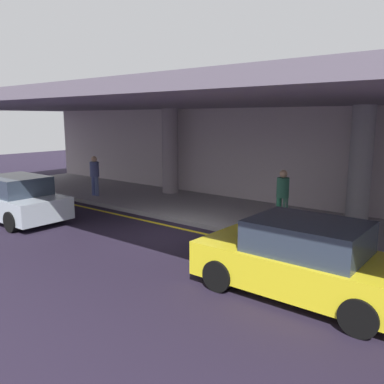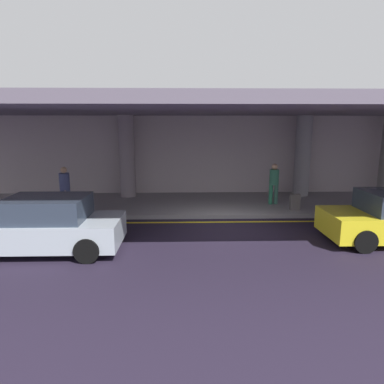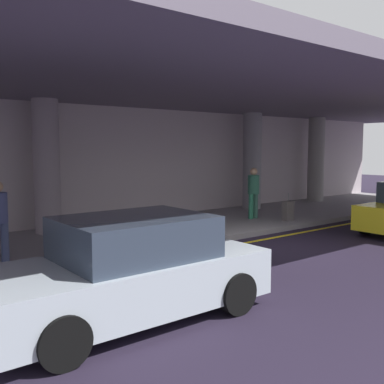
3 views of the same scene
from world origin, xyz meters
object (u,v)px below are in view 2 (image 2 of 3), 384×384
Objects in this scene: car_silver at (45,226)px; person_waiting_for_ride at (274,181)px; support_column_left_mid at (303,156)px; support_column_far_left at (127,156)px; traveler_with_luggage at (65,186)px; suitcase_upright_primary at (295,202)px.

person_waiting_for_ride is at bearing -144.51° from car_silver.
car_silver is at bearing -144.85° from support_column_left_mid.
support_column_far_left reaches higher than car_silver.
support_column_left_mid is 10.34m from traveler_with_luggage.
support_column_left_mid is 2.63m from person_waiting_for_ride.
person_waiting_for_ride is (-1.75, -1.77, -0.86)m from support_column_left_mid.
support_column_left_mid is at bearing -141.66° from car_silver.
suitcase_upright_primary is (0.58, -0.99, -0.65)m from person_waiting_for_ride.
support_column_left_mid is at bearing 61.52° from suitcase_upright_primary.
traveler_with_luggage is at bearing -127.54° from support_column_far_left.
support_column_far_left is at bearing -72.21° from traveler_with_luggage.
support_column_far_left is 0.89× the size of car_silver.
support_column_far_left reaches higher than traveler_with_luggage.
person_waiting_for_ride is 1.87× the size of suitcase_upright_primary.
car_silver is at bearing -100.52° from support_column_far_left.
traveler_with_luggage is (-0.78, 3.90, 0.40)m from car_silver.
support_column_left_mid is 0.89× the size of car_silver.
support_column_left_mid is at bearing 30.29° from person_waiting_for_ride.
car_silver is (-9.20, -6.48, -1.26)m from support_column_left_mid.
support_column_left_mid is 2.17× the size of traveler_with_luggage.
suitcase_upright_primary is (6.83, -2.75, -1.51)m from support_column_far_left.
car_silver is 2.44× the size of person_waiting_for_ride.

